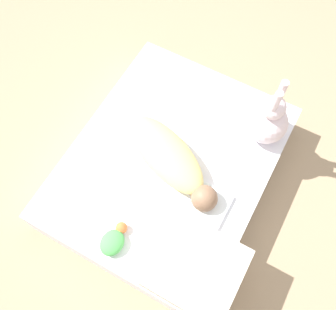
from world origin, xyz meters
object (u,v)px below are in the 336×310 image
Objects in this scene: turtle_plush at (114,240)px; pillow at (197,268)px; swaddled_baby at (171,159)px; bunny_plush at (268,120)px.

pillow is at bearing -80.05° from turtle_plush.
pillow is 2.24× the size of turtle_plush.
swaddled_baby is 0.43m from turtle_plush.
pillow is (-0.36, -0.32, -0.02)m from swaddled_baby.
bunny_plush is 2.40× the size of turtle_plush.
bunny_plush reaches higher than turtle_plush.
turtle_plush is at bearing 156.52° from bunny_plush.
pillow reaches higher than turtle_plush.
swaddled_baby is 3.56× the size of turtle_plush.
turtle_plush is (-0.78, 0.34, -0.09)m from bunny_plush.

